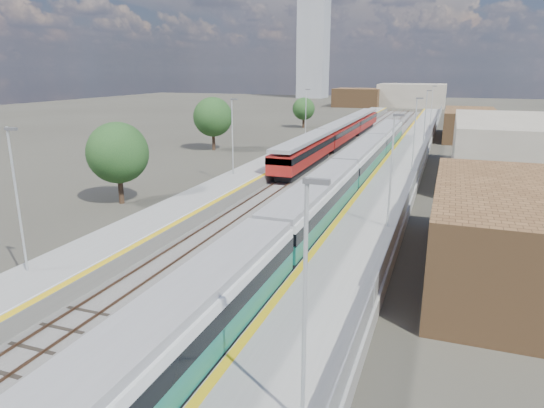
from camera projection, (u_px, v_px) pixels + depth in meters
The scene contains 12 objects.
ground at pixel (361, 163), 60.30m from camera, with size 320.00×320.00×0.00m, color #47443A.
ballast_bed at pixel (348, 158), 63.30m from camera, with size 10.50×155.00×0.06m, color #565451.
tracks at pixel (355, 156), 64.60m from camera, with size 8.96×160.00×0.17m.
platform_right at pixel (407, 158), 60.67m from camera, with size 4.70×155.00×8.52m.
platform_left at pixel (298, 152), 65.41m from camera, with size 4.30×155.00×8.52m.
buildings at pixel (354, 71), 143.63m from camera, with size 72.00×185.50×40.00m.
green_train at pixel (343, 176), 42.79m from camera, with size 2.72×75.73×2.99m.
red_train at pixel (340, 132), 72.89m from camera, with size 2.78×56.35×3.51m.
tree_a at pixel (118, 153), 40.79m from camera, with size 5.17×5.17×7.01m.
tree_b at pixel (213, 117), 68.52m from camera, with size 5.54×5.54×7.51m.
tree_c at pixel (304, 109), 95.61m from camera, with size 4.39×4.39×5.95m.
tree_d at pixel (533, 128), 64.90m from camera, with size 4.25×4.25×5.76m.
Camera 1 is at (9.91, -9.70, 11.16)m, focal length 32.00 mm.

